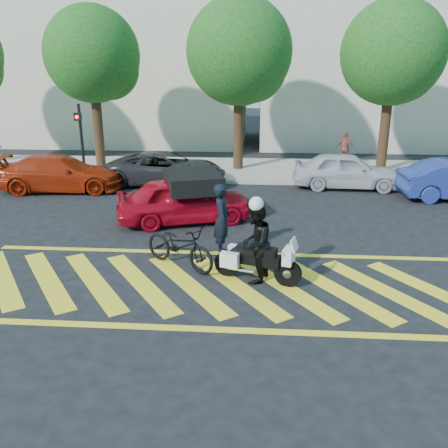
# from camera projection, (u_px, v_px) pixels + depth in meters

# --- Properties ---
(ground) EXTENTS (90.00, 90.00, 0.00)m
(ground) POSITION_uv_depth(u_px,v_px,m) (214.00, 285.00, 10.77)
(ground) COLOR black
(ground) RESTS_ON ground
(sidewalk) EXTENTS (60.00, 5.00, 0.15)m
(sidewalk) POSITION_uv_depth(u_px,v_px,m) (238.00, 170.00, 22.08)
(sidewalk) COLOR #9E998E
(sidewalk) RESTS_ON ground
(crosswalk) EXTENTS (12.33, 4.00, 0.01)m
(crosswalk) POSITION_uv_depth(u_px,v_px,m) (213.00, 285.00, 10.77)
(crosswalk) COLOR yellow
(crosswalk) RESTS_ON ground
(building_left) EXTENTS (16.00, 8.00, 10.00)m
(building_left) POSITION_uv_depth(u_px,v_px,m) (117.00, 60.00, 29.54)
(building_left) COLOR beige
(building_left) RESTS_ON ground
(building_right) EXTENTS (16.00, 8.00, 11.00)m
(building_right) POSITION_uv_depth(u_px,v_px,m) (396.00, 50.00, 28.21)
(building_right) COLOR beige
(building_right) RESTS_ON ground
(tree_left) EXTENTS (4.20, 4.20, 7.26)m
(tree_left) POSITION_uv_depth(u_px,v_px,m) (96.00, 58.00, 20.99)
(tree_left) COLOR black
(tree_left) RESTS_ON ground
(tree_center) EXTENTS (4.60, 4.60, 7.56)m
(tree_center) POSITION_uv_depth(u_px,v_px,m) (242.00, 55.00, 20.51)
(tree_center) COLOR black
(tree_center) RESTS_ON ground
(tree_right) EXTENTS (4.40, 4.40, 7.41)m
(tree_right) POSITION_uv_depth(u_px,v_px,m) (395.00, 57.00, 20.08)
(tree_right) COLOR black
(tree_right) RESTS_ON ground
(signal_pole) EXTENTS (0.28, 0.43, 3.20)m
(signal_pole) POSITION_uv_depth(u_px,v_px,m) (81.00, 135.00, 19.79)
(signal_pole) COLOR black
(signal_pole) RESTS_ON ground
(officer_bike) EXTENTS (0.51, 0.72, 1.89)m
(officer_bike) POSITION_uv_depth(u_px,v_px,m) (222.00, 220.00, 12.25)
(officer_bike) COLOR black
(officer_bike) RESTS_ON ground
(bicycle) EXTENTS (2.18, 1.80, 1.12)m
(bicycle) POSITION_uv_depth(u_px,v_px,m) (180.00, 246.00, 11.56)
(bicycle) COLOR black
(bicycle) RESTS_ON ground
(police_motorcycle) EXTENTS (2.02, 1.01, 0.92)m
(police_motorcycle) POSITION_uv_depth(u_px,v_px,m) (256.00, 260.00, 10.84)
(police_motorcycle) COLOR black
(police_motorcycle) RESTS_ON ground
(officer_moto) EXTENTS (0.95, 1.08, 1.86)m
(officer_moto) POSITION_uv_depth(u_px,v_px,m) (255.00, 243.00, 10.69)
(officer_moto) COLOR black
(officer_moto) RESTS_ON ground
(red_convertible) EXTENTS (4.49, 2.89, 1.42)m
(red_convertible) POSITION_uv_depth(u_px,v_px,m) (184.00, 200.00, 14.85)
(red_convertible) COLOR #AF081A
(red_convertible) RESTS_ON ground
(parked_left) EXTENTS (4.98, 2.46, 1.39)m
(parked_left) POSITION_uv_depth(u_px,v_px,m) (60.00, 173.00, 18.55)
(parked_left) COLOR #9D2209
(parked_left) RESTS_ON ground
(parked_mid_left) EXTENTS (5.05, 2.69, 1.35)m
(parked_mid_left) POSITION_uv_depth(u_px,v_px,m) (166.00, 169.00, 19.43)
(parked_mid_left) COLOR black
(parked_mid_left) RESTS_ON ground
(parked_mid_right) EXTENTS (4.30, 1.91, 1.44)m
(parked_mid_right) POSITION_uv_depth(u_px,v_px,m) (346.00, 170.00, 18.92)
(parked_mid_right) COLOR silver
(parked_mid_right) RESTS_ON ground
(pedestrian_right) EXTENTS (1.00, 0.83, 1.59)m
(pedestrian_right) POSITION_uv_depth(u_px,v_px,m) (345.00, 149.00, 22.45)
(pedestrian_right) COLOR #964F44
(pedestrian_right) RESTS_ON sidewalk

